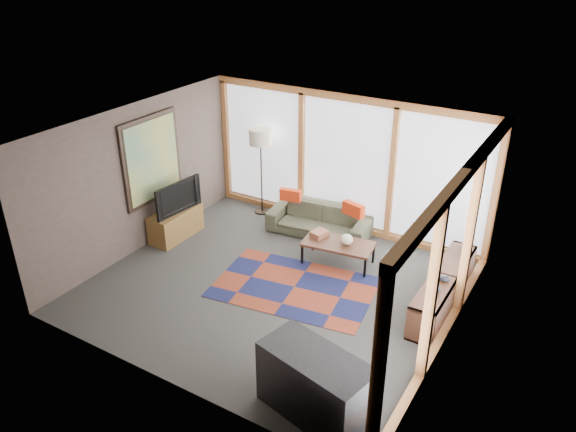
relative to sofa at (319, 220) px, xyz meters
The scene contains 17 objects.
ground 1.99m from the sofa, 82.62° to the right, with size 5.50×5.50×0.00m, color #2E2D2B.
room_envelope 2.02m from the sofa, 61.73° to the right, with size 5.52×5.02×2.62m.
rug 1.90m from the sofa, 73.85° to the right, with size 2.50×1.61×0.01m, color maroon.
sofa is the anchor object (origin of this frame).
pillow_left 0.72m from the sofa, behind, with size 0.40×0.12×0.22m, color red.
pillow_right 0.79m from the sofa, ahead, with size 0.43×0.13×0.23m, color red.
floor_lamp 1.56m from the sofa, behind, with size 0.44×0.44×1.76m, color black, non-canonical shape.
coffee_table 1.11m from the sofa, 44.81° to the right, with size 1.19×0.59×0.40m, color #301D12, non-canonical shape.
book_stack 0.85m from the sofa, 61.72° to the right, with size 0.22×0.27×0.09m, color brown.
vase 1.21m from the sofa, 39.31° to the right, with size 0.21×0.21×0.18m, color beige.
bookshelf 2.88m from the sofa, 21.35° to the right, with size 0.40×2.18×0.54m, color #301D12, non-canonical shape.
bowl_a 3.11m from the sofa, 30.36° to the right, with size 0.19×0.19×0.09m, color black.
bowl_b 3.00m from the sofa, 24.28° to the right, with size 0.16×0.16×0.08m, color black.
shelf_picture 2.82m from the sofa, ahead, with size 0.04×0.34×0.45m, color black.
tv_console 2.66m from the sofa, 146.53° to the right, with size 0.45×1.07×0.54m, color brown.
television 2.69m from the sofa, 146.38° to the right, with size 1.03×0.13×0.59m, color black.
bar_counter 4.45m from the sofa, 62.49° to the right, with size 1.34×0.62×0.85m, color black.
Camera 1 is at (4.04, -6.35, 5.06)m, focal length 35.00 mm.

